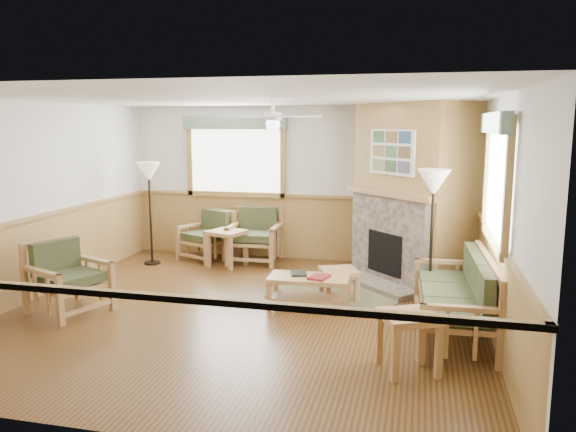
% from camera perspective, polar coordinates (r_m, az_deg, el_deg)
% --- Properties ---
extents(floor, '(6.00, 6.00, 0.01)m').
position_cam_1_polar(floor, '(7.36, -4.35, -9.66)').
color(floor, '#573718').
rests_on(floor, ground).
extents(ceiling, '(6.00, 6.00, 0.01)m').
position_cam_1_polar(ceiling, '(6.97, -4.64, 11.87)').
color(ceiling, white).
rests_on(ceiling, floor).
extents(wall_back, '(6.00, 0.02, 2.70)m').
position_cam_1_polar(wall_back, '(9.91, 0.83, 3.34)').
color(wall_back, white).
rests_on(wall_back, floor).
extents(wall_front, '(6.00, 0.02, 2.70)m').
position_cam_1_polar(wall_front, '(4.34, -16.75, -4.96)').
color(wall_front, white).
rests_on(wall_front, floor).
extents(wall_left, '(0.02, 6.00, 2.70)m').
position_cam_1_polar(wall_left, '(8.45, -24.25, 1.46)').
color(wall_left, white).
rests_on(wall_left, floor).
extents(wall_right, '(0.02, 6.00, 2.70)m').
position_cam_1_polar(wall_right, '(6.76, 20.50, -0.10)').
color(wall_right, white).
rests_on(wall_right, floor).
extents(wainscot, '(6.00, 6.00, 1.10)m').
position_cam_1_polar(wainscot, '(7.20, -4.41, -5.48)').
color(wainscot, '#A37D42').
rests_on(wainscot, floor).
extents(fireplace, '(3.11, 3.11, 2.70)m').
position_cam_1_polar(fireplace, '(8.74, 12.69, 2.29)').
color(fireplace, '#A37D42').
rests_on(fireplace, floor).
extents(window_back, '(1.90, 0.16, 1.50)m').
position_cam_1_polar(window_back, '(10.12, -5.39, 10.12)').
color(window_back, white).
rests_on(window_back, wall_back).
extents(window_right, '(0.16, 1.90, 1.50)m').
position_cam_1_polar(window_right, '(6.48, 20.97, 9.98)').
color(window_right, white).
rests_on(window_right, wall_right).
extents(ceiling_fan, '(1.59, 1.59, 0.36)m').
position_cam_1_polar(ceiling_fan, '(7.17, -1.55, 11.51)').
color(ceiling_fan, white).
rests_on(ceiling_fan, ceiling).
extents(sofa, '(2.01, 0.89, 0.91)m').
position_cam_1_polar(sofa, '(6.76, 16.41, -7.68)').
color(sofa, tan).
rests_on(sofa, floor).
extents(armchair_back_left, '(1.02, 1.02, 0.86)m').
position_cam_1_polar(armchair_back_left, '(10.08, -8.30, -1.94)').
color(armchair_back_left, tan).
rests_on(armchair_back_left, floor).
extents(armchair_back_right, '(0.87, 0.87, 0.95)m').
position_cam_1_polar(armchair_back_right, '(9.77, -3.39, -1.97)').
color(armchair_back_right, tan).
rests_on(armchair_back_right, floor).
extents(armchair_left, '(1.06, 1.06, 0.92)m').
position_cam_1_polar(armchair_left, '(7.71, -21.40, -5.81)').
color(armchair_left, tan).
rests_on(armchair_left, floor).
extents(coffee_table, '(1.07, 0.57, 0.42)m').
position_cam_1_polar(coffee_table, '(7.44, 2.10, -7.70)').
color(coffee_table, tan).
rests_on(coffee_table, floor).
extents(end_table_chairs, '(0.68, 0.67, 0.61)m').
position_cam_1_polar(end_table_chairs, '(9.57, -6.20, -3.27)').
color(end_table_chairs, tan).
rests_on(end_table_chairs, floor).
extents(end_table_sofa, '(0.68, 0.67, 0.58)m').
position_cam_1_polar(end_table_sofa, '(5.71, 12.12, -12.44)').
color(end_table_sofa, tan).
rests_on(end_table_sofa, floor).
extents(footstool, '(0.64, 0.64, 0.42)m').
position_cam_1_polar(footstool, '(7.81, 5.19, -6.89)').
color(footstool, tan).
rests_on(footstool, floor).
extents(braided_rug, '(1.92, 1.92, 0.01)m').
position_cam_1_polar(braided_rug, '(7.95, 4.27, -8.12)').
color(braided_rug, brown).
rests_on(braided_rug, floor).
extents(floor_lamp_left, '(0.53, 0.53, 1.77)m').
position_cam_1_polar(floor_lamp_left, '(9.83, -13.81, 0.27)').
color(floor_lamp_left, black).
rests_on(floor_lamp_left, floor).
extents(floor_lamp_right, '(0.43, 0.43, 1.84)m').
position_cam_1_polar(floor_lamp_right, '(7.41, 14.37, -2.39)').
color(floor_lamp_right, black).
rests_on(floor_lamp_right, floor).
extents(book_red, '(0.28, 0.34, 0.03)m').
position_cam_1_polar(book_red, '(7.30, 3.19, -6.10)').
color(book_red, maroon).
rests_on(book_red, coffee_table).
extents(book_dark, '(0.27, 0.32, 0.03)m').
position_cam_1_polar(book_dark, '(7.47, 1.08, -5.76)').
color(book_dark, black).
rests_on(book_dark, coffee_table).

